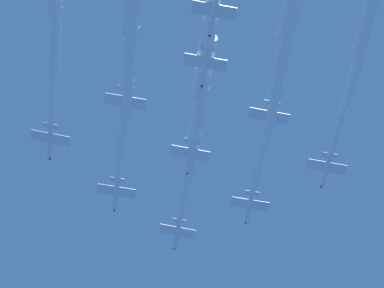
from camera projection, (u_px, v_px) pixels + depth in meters
The scene contains 5 objects.
jet_lead at pixel (197, 114), 178.85m from camera, with size 36.98×48.18×3.88m.
jet_port_inner at pixel (129, 57), 168.46m from camera, with size 37.55×49.89×3.81m.
jet_starboard_inner at pixel (281, 60), 168.87m from camera, with size 40.06×53.62×3.82m.
jet_port_mid at pixel (211, 11), 163.23m from camera, with size 36.98×49.82×3.96m.
jet_port_outer at pixel (367, 16), 163.86m from camera, with size 39.20×53.19×3.93m.
Camera 1 is at (54.84, -97.16, 74.26)m, focal length 81.08 mm.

